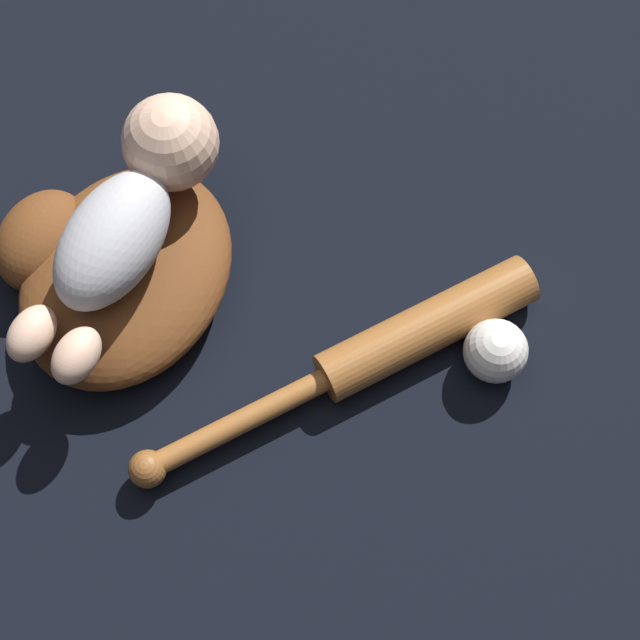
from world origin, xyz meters
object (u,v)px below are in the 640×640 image
Objects in this scene: baseball_bat at (385,349)px; baseball at (496,351)px; baby_figure at (131,208)px; baseball_glove at (112,269)px.

baseball_bat is 0.13m from baseball.
baseball is at bearing -108.16° from baby_figure.
baseball is (-0.01, -0.13, 0.01)m from baseball_bat.
baby_figure is at bearing -50.69° from baseball_glove.
baseball_glove is at bearing 76.79° from baseball.
baseball is (-0.14, -0.42, -0.10)m from baby_figure.
baby_figure is 0.72× the size of baseball_bat.
baby_figure reaches higher than baseball.
baseball_glove is 0.47m from baseball.
baseball_bat is (-0.10, -0.33, -0.02)m from baseball_glove.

